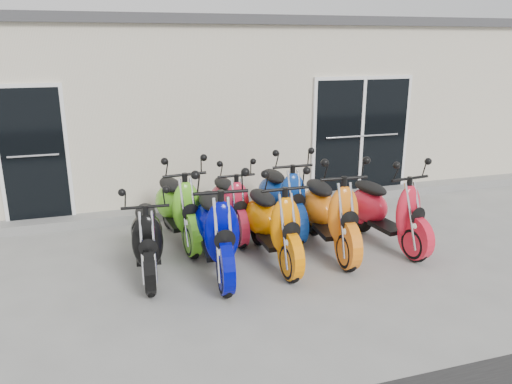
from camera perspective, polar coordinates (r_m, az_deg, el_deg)
The scene contains 14 objects.
ground at distance 7.22m, azimuth 1.43°, elevation -7.02°, with size 80.00×80.00×0.00m, color gray.
building at distance 11.72m, azimuth -6.83°, elevation 10.21°, with size 14.00×6.00×3.20m, color beige.
roof_cap at distance 11.66m, azimuth -7.13°, elevation 18.43°, with size 14.20×6.20×0.16m, color #3F3F42.
front_step at distance 9.00m, azimuth -2.70°, elevation -1.63°, with size 14.00×0.40×0.15m, color gray.
door_left at distance 8.65m, azimuth -24.11°, elevation 4.28°, with size 1.07×0.08×2.22m, color black.
door_right at distance 9.81m, azimuth 11.93°, elevation 6.69°, with size 2.02×0.08×2.22m, color black.
scooter_front_black at distance 6.51m, azimuth -12.41°, elevation -3.94°, with size 0.64×1.77×1.31m, color black, non-canonical shape.
scooter_front_blue at distance 6.43m, azimuth -4.63°, elevation -2.86°, with size 0.75×2.06×1.52m, color #00048E, non-canonical shape.
scooter_front_orange_a at distance 6.73m, azimuth 1.90°, elevation -2.27°, with size 0.71×1.94×1.44m, color orange, non-canonical shape.
scooter_front_orange_b at distance 7.13m, azimuth 8.42°, elevation -1.08°, with size 0.74×2.03×1.50m, color orange, non-canonical shape.
scooter_front_red at distance 7.53m, azimuth 14.77°, elevation -0.88°, with size 0.69×1.90×1.41m, color red, non-canonical shape.
scooter_back_green at distance 7.48m, azimuth -8.96°, elevation -0.52°, with size 0.71×1.94×1.43m, color #5FBD22, non-canonical shape.
scooter_back_red at distance 7.74m, azimuth -3.03°, elevation -0.27°, with size 0.64×1.76×1.30m, color red, non-canonical shape.
scooter_back_blue at distance 7.87m, azimuth 3.00°, elevation 0.55°, with size 0.71×1.95×1.44m, color navy, non-canonical shape.
Camera 1 is at (-2.14, -6.25, 2.91)m, focal length 35.00 mm.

